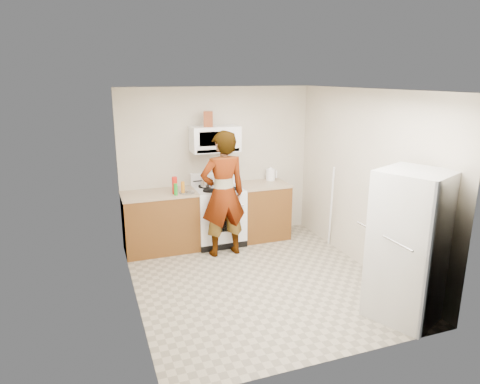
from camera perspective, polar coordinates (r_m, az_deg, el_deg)
name	(u,v)px	position (r m, az deg, el deg)	size (l,w,h in m)	color
floor	(258,280)	(5.88, 2.45, -11.67)	(3.60, 3.60, 0.00)	gray
back_wall	(218,164)	(7.08, -2.96, 3.71)	(3.20, 0.02, 2.50)	beige
right_wall	(365,181)	(6.20, 16.30, 1.47)	(0.02, 3.60, 2.50)	beige
cabinet_left	(160,223)	(6.78, -10.56, -4.07)	(1.12, 0.62, 0.90)	brown
counter_left	(159,194)	(6.64, -10.76, -0.26)	(1.14, 0.64, 0.04)	#9D8B6A
cabinet_right	(262,211)	(7.23, 2.99, -2.59)	(0.80, 0.62, 0.90)	brown
counter_right	(263,185)	(7.10, 3.04, 1.00)	(0.82, 0.64, 0.04)	#9D8B6A
gas_range	(218,214)	(6.96, -2.92, -3.00)	(0.76, 0.65, 1.13)	white
microwave	(215,139)	(6.80, -3.37, 7.09)	(0.76, 0.38, 0.40)	white
person	(223,194)	(6.38, -2.26, -0.29)	(0.70, 0.46, 1.91)	tan
fridge	(409,246)	(5.10, 21.65, -6.71)	(0.70, 0.70, 1.70)	silver
kettle	(271,175)	(7.32, 4.10, 2.31)	(0.16, 0.16, 0.19)	white
jug	(208,119)	(6.67, -4.25, 9.68)	(0.14, 0.14, 0.24)	brown
saucepan	(207,183)	(6.86, -4.45, 1.26)	(0.21, 0.21, 0.11)	#B8B9BD
tray	(227,187)	(6.79, -1.70, 0.68)	(0.25, 0.16, 0.05)	silver
bottle_spray	(175,185)	(6.51, -8.70, 0.87)	(0.08, 0.08, 0.26)	red
bottle_hot_sauce	(183,187)	(6.55, -7.63, 0.62)	(0.06, 0.06, 0.18)	orange
bottle_green_cap	(176,189)	(6.44, -8.56, 0.34)	(0.06, 0.06, 0.18)	#198C22
pot_lid	(187,192)	(6.57, -7.08, -0.06)	(0.24, 0.24, 0.01)	white
broom	(331,207)	(6.85, 12.07, -1.97)	(0.03, 0.03, 1.35)	white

